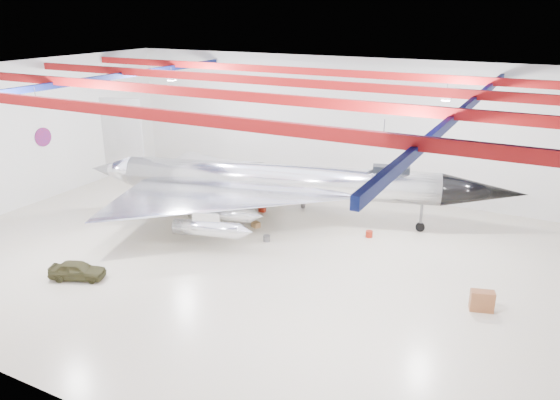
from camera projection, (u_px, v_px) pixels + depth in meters
The scene contains 16 objects.
floor at pixel (249, 254), 34.25m from camera, with size 40.00×40.00×0.00m, color beige.
wall_back at pixel (340, 125), 44.96m from camera, with size 40.00×40.00×0.00m, color silver.
wall_left at pixel (20, 136), 41.17m from camera, with size 30.00×30.00×0.00m, color silver.
ceiling at pixel (245, 76), 30.59m from camera, with size 40.00×40.00×0.00m, color #0A0F38.
ceiling_structure at pixel (245, 88), 30.82m from camera, with size 39.50×29.50×1.08m.
wall_roundel at pixel (43, 137), 42.98m from camera, with size 1.50×1.50×0.10m, color #B21414.
jet_aircraft at pixel (278, 184), 38.78m from camera, with size 30.56×22.05×8.51m.
jeep at pixel (77, 270), 31.00m from camera, with size 1.27×3.15×1.07m, color #3B381D.
desk at pixel (482, 301), 27.74m from camera, with size 1.18×0.59×1.08m, color brown.
crate_ply at pixel (247, 217), 39.85m from camera, with size 0.49×0.39×0.34m, color olive.
toolbox_red at pixel (262, 209), 41.38m from camera, with size 0.49×0.39×0.34m, color #9D200F.
engine_drum at pixel (267, 238), 36.11m from camera, with size 0.46×0.46×0.41m, color #59595B.
crate_small at pixel (202, 206), 42.16m from camera, with size 0.40×0.32×0.28m, color #59595B.
tool_chest at pixel (369, 234), 36.78m from camera, with size 0.48×0.48×0.43m, color #9D200F.
oil_barrel at pixel (256, 224), 38.44m from camera, with size 0.56×0.45×0.39m, color olive.
spares_box at pixel (303, 205), 42.26m from camera, with size 0.36×0.36×0.32m, color #59595B.
Camera 1 is at (16.20, -26.70, 14.62)m, focal length 35.00 mm.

